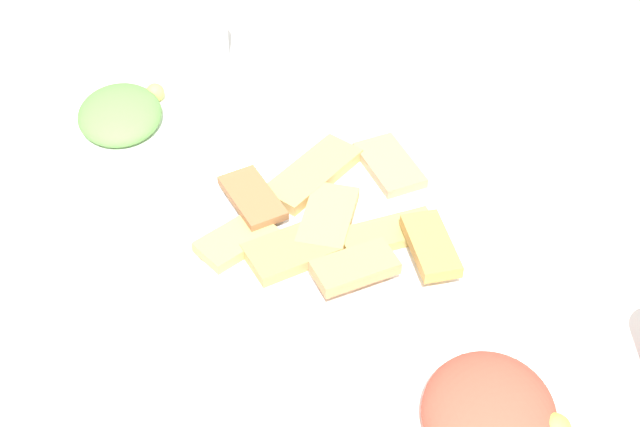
% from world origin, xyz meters
% --- Properties ---
extents(dining_table, '(1.00, 0.77, 0.75)m').
position_xyz_m(dining_table, '(0.00, 0.00, 0.65)').
color(dining_table, white).
rests_on(dining_table, ground_plane).
extents(pide_platter, '(0.34, 0.35, 0.04)m').
position_xyz_m(pide_platter, '(-0.00, -0.04, 0.76)').
color(pide_platter, white).
rests_on(pide_platter, dining_table).
extents(salad_plate_greens, '(0.21, 0.21, 0.06)m').
position_xyz_m(salad_plate_greens, '(-0.31, -0.11, 0.77)').
color(salad_plate_greens, white).
rests_on(salad_plate_greens, dining_table).
extents(salad_plate_rice, '(0.21, 0.21, 0.05)m').
position_xyz_m(salad_plate_rice, '(0.26, 0.20, 0.77)').
color(salad_plate_rice, white).
rests_on(salad_plate_rice, dining_table).
extents(drinking_glass, '(0.08, 0.08, 0.09)m').
position_xyz_m(drinking_glass, '(0.39, 0.07, 0.80)').
color(drinking_glass, silver).
rests_on(drinking_glass, dining_table).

